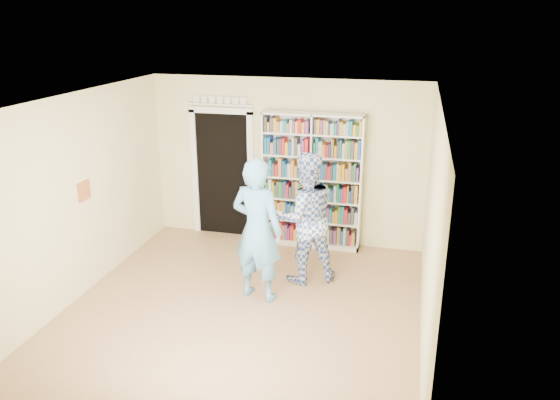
% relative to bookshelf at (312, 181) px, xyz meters
% --- Properties ---
extents(floor, '(5.00, 5.00, 0.00)m').
position_rel_bookshelf_xyz_m(floor, '(-0.46, -2.34, -1.11)').
color(floor, '#A4764F').
rests_on(floor, ground).
extents(ceiling, '(5.00, 5.00, 0.00)m').
position_rel_bookshelf_xyz_m(ceiling, '(-0.46, -2.34, 1.59)').
color(ceiling, white).
rests_on(ceiling, wall_back).
extents(wall_back, '(4.50, 0.00, 4.50)m').
position_rel_bookshelf_xyz_m(wall_back, '(-0.46, 0.16, 0.24)').
color(wall_back, beige).
rests_on(wall_back, floor).
extents(wall_left, '(0.00, 5.00, 5.00)m').
position_rel_bookshelf_xyz_m(wall_left, '(-2.71, -2.34, 0.24)').
color(wall_left, beige).
rests_on(wall_left, floor).
extents(wall_right, '(0.00, 5.00, 5.00)m').
position_rel_bookshelf_xyz_m(wall_right, '(1.79, -2.34, 0.24)').
color(wall_right, beige).
rests_on(wall_right, floor).
extents(bookshelf, '(1.59, 0.30, 2.19)m').
position_rel_bookshelf_xyz_m(bookshelf, '(0.00, 0.00, 0.00)').
color(bookshelf, white).
rests_on(bookshelf, floor).
extents(doorway, '(1.10, 0.08, 2.43)m').
position_rel_bookshelf_xyz_m(doorway, '(-1.56, 0.13, 0.07)').
color(doorway, black).
rests_on(doorway, floor).
extents(wall_art, '(0.03, 0.25, 0.25)m').
position_rel_bookshelf_xyz_m(wall_art, '(-2.69, -2.14, 0.29)').
color(wall_art, brown).
rests_on(wall_art, wall_left).
extents(man_blue, '(0.79, 0.61, 1.94)m').
position_rel_bookshelf_xyz_m(man_blue, '(-0.36, -1.90, -0.14)').
color(man_blue, '#5A98C8').
rests_on(man_blue, floor).
extents(man_plaid, '(1.14, 1.05, 1.89)m').
position_rel_bookshelf_xyz_m(man_plaid, '(0.15, -1.25, -0.16)').
color(man_plaid, '#2F4A91').
rests_on(man_plaid, floor).
extents(paper_sheet, '(0.21, 0.08, 0.31)m').
position_rel_bookshelf_xyz_m(paper_sheet, '(0.25, -1.44, -0.08)').
color(paper_sheet, white).
rests_on(paper_sheet, man_plaid).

